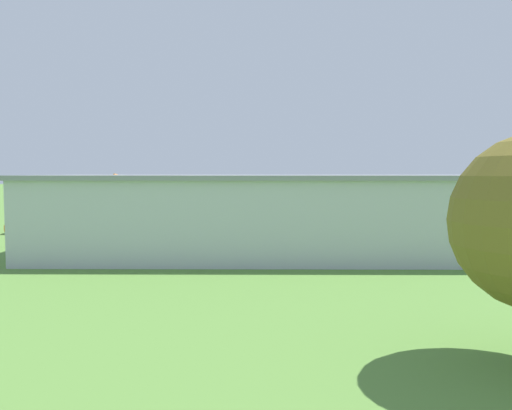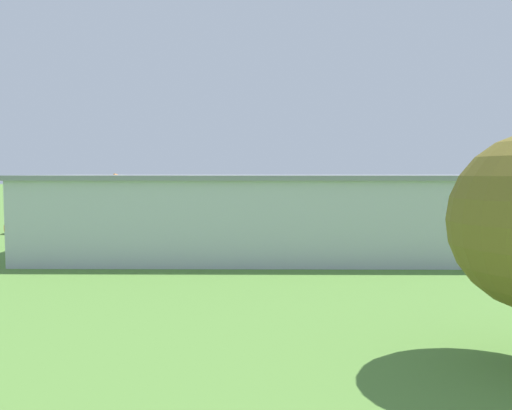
% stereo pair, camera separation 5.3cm
% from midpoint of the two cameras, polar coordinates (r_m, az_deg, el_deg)
% --- Properties ---
extents(ground_plane, '(400.00, 400.00, 0.00)m').
position_cam_midpoint_polar(ground_plane, '(81.70, 3.08, -0.87)').
color(ground_plane, '#568438').
extents(hangar, '(36.30, 15.29, 6.27)m').
position_cam_midpoint_polar(hangar, '(40.22, 1.29, -1.05)').
color(hangar, '#B7BCC6').
rests_on(hangar, ground_plane).
extents(biplane, '(6.66, 8.79, 3.86)m').
position_cam_midpoint_polar(biplane, '(75.59, -0.85, 0.89)').
color(biplane, yellow).
extents(car_yellow, '(1.97, 4.65, 1.69)m').
position_cam_midpoint_polar(car_yellow, '(58.33, -17.85, -2.00)').
color(car_yellow, gold).
rests_on(car_yellow, ground_plane).
extents(car_orange, '(2.02, 4.68, 1.54)m').
position_cam_midpoint_polar(car_orange, '(60.27, -24.78, -2.04)').
color(car_orange, orange).
rests_on(car_orange, ground_plane).
extents(person_near_hangar_door, '(0.40, 0.40, 1.68)m').
position_cam_midpoint_polar(person_near_hangar_door, '(59.52, -3.95, -1.75)').
color(person_near_hangar_door, '#33723F').
rests_on(person_near_hangar_door, ground_plane).
extents(person_watching_takeoff, '(0.44, 0.44, 1.65)m').
position_cam_midpoint_polar(person_watching_takeoff, '(55.90, -14.64, -2.23)').
color(person_watching_takeoff, '#B23333').
rests_on(person_watching_takeoff, ground_plane).
extents(person_beside_truck, '(0.44, 0.44, 1.54)m').
position_cam_midpoint_polar(person_beside_truck, '(60.43, 14.18, -1.85)').
color(person_beside_truck, '#72338C').
rests_on(person_beside_truck, ground_plane).
extents(person_walking_on_apron, '(0.53, 0.53, 1.53)m').
position_cam_midpoint_polar(person_walking_on_apron, '(59.25, 17.29, -2.02)').
color(person_walking_on_apron, orange).
rests_on(person_walking_on_apron, ground_plane).
extents(windsock, '(1.41, 1.37, 6.32)m').
position_cam_midpoint_polar(windsock, '(90.53, -15.30, 2.97)').
color(windsock, silver).
rests_on(windsock, ground_plane).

